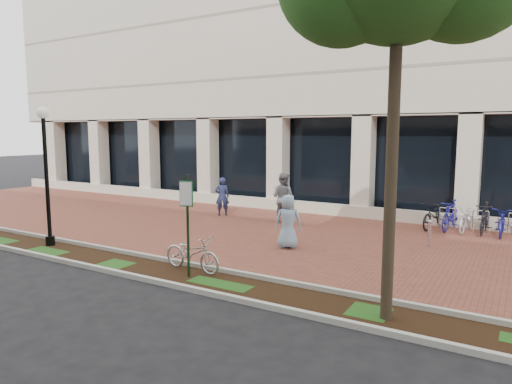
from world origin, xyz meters
The scene contains 14 objects.
ground centered at (0.00, 0.00, 0.00)m, with size 120.00×120.00×0.00m, color black.
brick_plaza centered at (0.00, 0.00, 0.01)m, with size 40.00×9.00×0.01m, color brown.
planting_strip centered at (0.00, -5.25, 0.01)m, with size 40.00×1.50×0.01m, color black.
curb_plaza_side centered at (0.00, -4.50, 0.06)m, with size 40.00×0.12×0.12m, color #B3B4AA.
curb_street_side centered at (0.00, -6.00, 0.06)m, with size 40.00×0.12×0.12m, color #B3B4AA.
near_office_building centered at (0.00, 10.47, 10.05)m, with size 40.00×12.12×16.00m.
parking_sign centered at (0.93, -5.24, 1.59)m, with size 0.34×0.07×2.51m.
lamppost centered at (-4.81, -4.95, 2.42)m, with size 0.36×0.36×4.28m.
locked_bicycle centered at (0.69, -4.78, 0.47)m, with size 0.62×1.78×0.94m, color #BABABF.
pedestrian_left centered at (-3.17, 2.07, 0.82)m, with size 0.60×0.39×1.64m, color #1D264A.
pedestrian_mid centered at (-0.27, 2.07, 0.98)m, with size 0.95×0.74×1.95m, color #5E5D62.
pedestrian_right centered at (1.72, -1.46, 0.83)m, with size 0.81×0.53×1.65m, color #85A9C6.
bollard centered at (5.41, 0.88, 0.44)m, with size 0.12×0.12×0.86m.
bike_rack_cluster centered at (6.42, 3.83, 0.52)m, with size 3.57×1.98×1.10m.
Camera 1 is at (7.83, -13.63, 3.50)m, focal length 32.00 mm.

